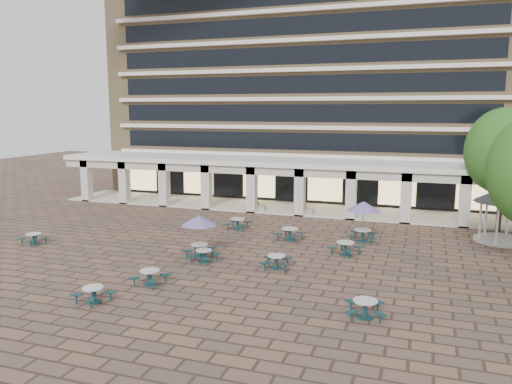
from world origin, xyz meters
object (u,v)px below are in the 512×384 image
Objects in this scene: picnic_table_1 at (93,293)px; planter_right at (305,209)px; picnic_table_2 at (150,276)px; planter_left at (257,205)px; gazebo at (504,201)px.

planter_right reaches higher than picnic_table_1.
planter_right is (3.42, 19.12, -0.01)m from picnic_table_2.
picnic_table_2 is 1.19× the size of planter_left.
gazebo is 2.63× the size of planter_left.
picnic_table_1 is 1.07× the size of picnic_table_2.
gazebo reaches higher than planter_left.
picnic_table_2 is at bearing -140.11° from gazebo.
gazebo is at bearing -12.44° from planter_left.
picnic_table_2 is at bearing 82.38° from picnic_table_1.
gazebo is 2.63× the size of planter_right.
picnic_table_1 is at bearing -136.95° from gazebo.
gazebo is (17.93, 14.99, 2.31)m from picnic_table_2.
gazebo is at bearing 58.23° from picnic_table_1.
picnic_table_2 is (1.22, 2.91, 0.01)m from picnic_table_1.
picnic_table_1 is 26.32m from gazebo.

